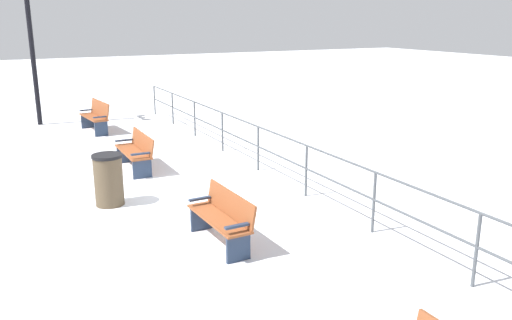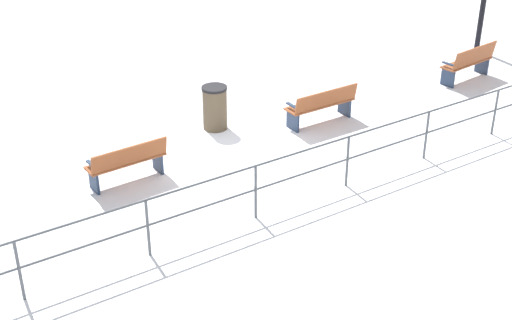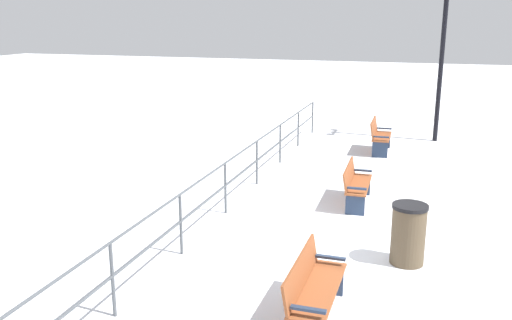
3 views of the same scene
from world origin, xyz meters
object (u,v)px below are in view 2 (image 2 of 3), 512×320
bench_third (127,161)px  trash_bin (215,108)px  bench_nearest (469,62)px  bench_second (322,104)px

bench_third → trash_bin: size_ratio=1.58×
bench_nearest → bench_second: 4.82m
bench_second → bench_third: bearing=91.0°
bench_nearest → bench_second: bearing=84.0°
bench_second → bench_third: bench_second is taller
bench_nearest → bench_third: 9.63m
trash_bin → bench_nearest: bearing=-98.9°
bench_nearest → bench_second: (0.00, 4.82, -0.05)m
bench_third → bench_second: bearing=-90.6°
bench_nearest → bench_third: size_ratio=1.08×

